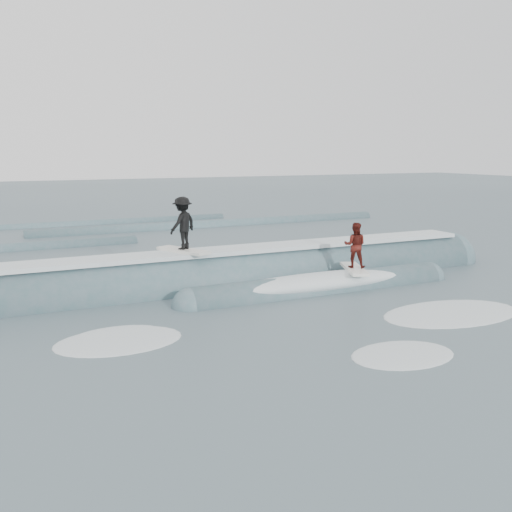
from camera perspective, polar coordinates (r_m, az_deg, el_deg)
name	(u,v)px	position (r m, az deg, el deg)	size (l,w,h in m)	color
ground	(294,308)	(16.72, 3.83, -5.16)	(160.00, 160.00, 0.00)	#374751
breaking_wave	(255,282)	(19.63, -0.12, -2.66)	(20.86, 3.95, 2.34)	#3D6066
surfer_black	(183,225)	(18.67, -7.35, 3.06)	(1.36, 2.04, 1.81)	silver
surfer_red	(355,249)	(19.19, 9.86, 0.73)	(1.26, 2.06, 1.61)	white
whitewater	(321,327)	(15.00, 6.55, -7.06)	(12.87, 5.64, 0.10)	silver
far_swells	(87,235)	(32.37, -16.50, 2.04)	(39.03, 8.65, 0.80)	#3D6066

